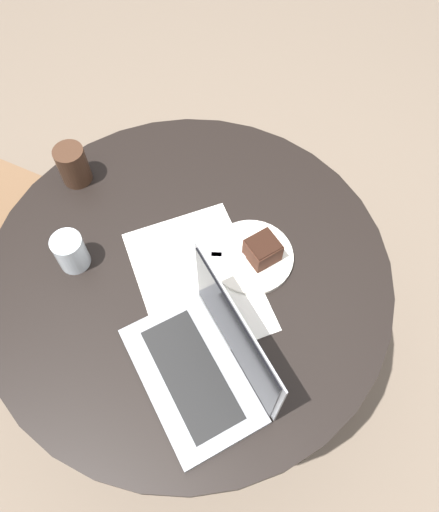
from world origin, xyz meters
TOP-DOWN VIEW (x-y plane):
  - ground_plane at (0.00, 0.00)m, footprint 12.00×12.00m
  - dining_table at (0.00, 0.00)m, footprint 1.01×1.01m
  - paper_document at (-0.02, -0.03)m, footprint 0.47×0.43m
  - plate at (0.06, -0.15)m, footprint 0.21×0.21m
  - cake_slice at (0.06, -0.18)m, footprint 0.10×0.10m
  - fork at (0.05, -0.12)m, footprint 0.04×0.17m
  - coffee_glass at (0.23, 0.35)m, footprint 0.08×0.08m
  - water_glass at (-0.02, 0.28)m, footprint 0.08×0.08m
  - laptop at (-0.24, -0.09)m, footprint 0.40×0.37m

SIDE VIEW (x-z plane):
  - ground_plane at x=0.00m, z-range 0.00..0.00m
  - dining_table at x=0.00m, z-range 0.21..0.93m
  - paper_document at x=-0.02m, z-range 0.71..0.71m
  - plate at x=0.06m, z-range 0.71..0.72m
  - fork at x=0.05m, z-range 0.72..0.73m
  - cake_slice at x=0.06m, z-range 0.72..0.79m
  - laptop at x=-0.24m, z-range 0.63..0.88m
  - water_glass at x=-0.02m, z-range 0.71..0.81m
  - coffee_glass at x=0.23m, z-range 0.71..0.82m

